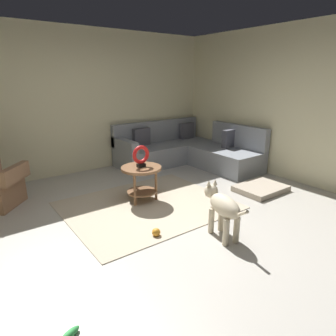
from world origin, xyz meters
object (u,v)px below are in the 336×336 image
object	(u,v)px
dog_toy_ball	(156,232)
side_table	(141,175)
dog_bed_mat	(261,188)
dog_toy_rope	(208,193)
dog_toy_bone	(69,335)
dog	(222,207)
sectional_couch	(187,151)
torus_sculpture	(141,156)

from	to	relation	value
dog_toy_ball	side_table	bearing A→B (deg)	67.28
dog_bed_mat	dog_toy_rope	bearing A→B (deg)	154.37
side_table	dog_bed_mat	xyz separation A→B (m)	(1.80, -0.83, -0.37)
dog_toy_rope	dog_toy_bone	size ratio (longest dim) A/B	0.79
dog	dog_toy_ball	world-z (taller)	dog
sectional_couch	dog_toy_bone	bearing A→B (deg)	-140.41
torus_sculpture	dog_toy_bone	distance (m)	2.60
dog_toy_bone	sectional_couch	bearing A→B (deg)	39.59
sectional_couch	dog	distance (m)	3.02
side_table	dog_toy_ball	distance (m)	1.15
dog_toy_ball	dog_toy_rope	bearing A→B (deg)	22.63
dog_toy_rope	dog_toy_bone	xyz separation A→B (m)	(-2.70, -1.39, 0.00)
sectional_couch	dog_bed_mat	size ratio (longest dim) A/B	2.81
torus_sculpture	dog_toy_ball	xyz separation A→B (m)	(-0.42, -1.00, -0.66)
dog_toy_ball	dog_toy_bone	distance (m)	1.55
dog_toy_bone	dog_toy_rope	bearing A→B (deg)	27.32
side_table	dog_bed_mat	distance (m)	2.01
dog	dog_toy_rope	xyz separation A→B (m)	(0.76, 1.02, -0.35)
side_table	dog	bearing A→B (deg)	-81.75
side_table	torus_sculpture	bearing A→B (deg)	-97.13
torus_sculpture	dog_toy_ball	bearing A→B (deg)	-112.72
side_table	dog_toy_bone	distance (m)	2.54
torus_sculpture	dog_bed_mat	distance (m)	2.09
side_table	dog_toy_rope	distance (m)	1.13
torus_sculpture	dog_bed_mat	xyz separation A→B (m)	(1.80, -0.83, -0.67)
dog_toy_ball	dog_bed_mat	bearing A→B (deg)	4.62
sectional_couch	torus_sculpture	xyz separation A→B (m)	(-1.81, -1.11, 0.42)
side_table	dog	size ratio (longest dim) A/B	0.72
sectional_couch	dog_bed_mat	distance (m)	1.95
dog	dog_toy_rope	size ratio (longest dim) A/B	5.88
dog_toy_rope	dog_toy_bone	bearing A→B (deg)	-152.68
side_table	torus_sculpture	xyz separation A→B (m)	(-0.00, -0.00, 0.29)
dog	dog_toy_bone	world-z (taller)	dog
torus_sculpture	dog_toy_rope	world-z (taller)	torus_sculpture
dog_toy_rope	dog_toy_bone	distance (m)	3.04
dog_bed_mat	dog_toy_bone	xyz separation A→B (m)	(-3.53, -1.00, -0.01)
sectional_couch	dog	world-z (taller)	sectional_couch
sectional_couch	dog_toy_bone	world-z (taller)	sectional_couch
dog_toy_ball	dog_toy_bone	size ratio (longest dim) A/B	0.57
dog_toy_rope	dog_toy_bone	world-z (taller)	dog_toy_bone
torus_sculpture	dog	size ratio (longest dim) A/B	0.39
sectional_couch	dog_toy_ball	world-z (taller)	sectional_couch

